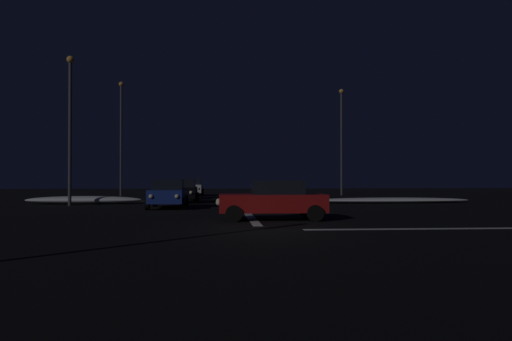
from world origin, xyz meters
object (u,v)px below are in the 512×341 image
at_px(streetlamp_right_far, 341,135).
at_px(sedan_white, 192,187).
at_px(sedan_black, 183,190).
at_px(sedan_red_crossing, 273,200).
at_px(sedan_green, 183,188).
at_px(streetlamp_left_near, 70,119).
at_px(streetlamp_left_far, 121,131).
at_px(sedan_blue, 168,193).

bearing_deg(streetlamp_right_far, sedan_white, -179.88).
height_order(sedan_white, streetlamp_right_far, streetlamp_right_far).
bearing_deg(sedan_black, sedan_red_crossing, -72.65).
distance_m(sedan_green, streetlamp_left_near, 12.28).
bearing_deg(sedan_green, sedan_white, 86.32).
height_order(sedan_red_crossing, streetlamp_left_far, streetlamp_left_far).
bearing_deg(sedan_red_crossing, streetlamp_right_far, 70.84).
distance_m(sedan_green, sedan_white, 6.16).
relative_size(sedan_blue, streetlamp_left_far, 0.42).
height_order(streetlamp_right_far, streetlamp_left_far, streetlamp_left_far).
distance_m(sedan_black, sedan_red_crossing, 15.21).
bearing_deg(streetlamp_left_near, streetlamp_left_far, 90.00).
xyz_separation_m(sedan_white, streetlamp_left_near, (-6.37, -15.97, 4.32)).
relative_size(streetlamp_left_near, streetlamp_left_far, 0.86).
height_order(sedan_green, streetlamp_right_far, streetlamp_right_far).
relative_size(sedan_blue, streetlamp_right_far, 0.44).
height_order(sedan_red_crossing, streetlamp_left_near, streetlamp_left_near).
height_order(sedan_blue, sedan_black, same).
xyz_separation_m(sedan_blue, sedan_green, (-0.01, 12.36, 0.00)).
bearing_deg(sedan_red_crossing, sedan_blue, 120.97).
bearing_deg(sedan_black, streetlamp_left_far, 117.53).
height_order(streetlamp_left_near, streetlamp_right_far, streetlamp_right_far).
height_order(sedan_blue, streetlamp_right_far, streetlamp_right_far).
xyz_separation_m(sedan_red_crossing, streetlamp_right_far, (9.29, 26.73, 4.86)).
bearing_deg(sedan_green, streetlamp_left_near, -121.29).
distance_m(streetlamp_right_far, streetlamp_left_far, 20.18).
bearing_deg(sedan_black, streetlamp_right_far, 41.45).
distance_m(sedan_white, sedan_red_crossing, 27.08).
distance_m(sedan_white, streetlamp_right_far, 14.65).
bearing_deg(streetlamp_right_far, sedan_blue, -127.46).
distance_m(sedan_black, sedan_white, 12.18).
height_order(sedan_green, streetlamp_left_far, streetlamp_left_far).
xyz_separation_m(sedan_green, streetlamp_left_far, (-5.97, 6.18, 5.06)).
distance_m(streetlamp_left_near, streetlamp_right_far, 25.76).
bearing_deg(sedan_red_crossing, streetlamp_left_far, 112.18).
distance_m(sedan_red_crossing, streetlamp_right_far, 28.71).
xyz_separation_m(sedan_black, streetlamp_left_near, (-6.36, -3.79, 4.32)).
relative_size(sedan_white, streetlamp_left_far, 0.42).
xyz_separation_m(sedan_black, streetlamp_right_far, (13.82, 12.21, 4.86)).
xyz_separation_m(sedan_green, streetlamp_left_near, (-5.97, -9.82, 4.32)).
height_order(sedan_black, streetlamp_left_far, streetlamp_left_far).
bearing_deg(streetlamp_right_far, streetlamp_left_near, -141.59).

